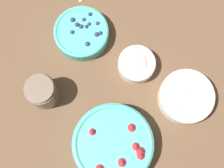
{
  "coord_description": "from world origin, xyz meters",
  "views": [
    {
      "loc": [
        -0.03,
        0.21,
        0.98
      ],
      "look_at": [
        0.07,
        0.03,
        0.05
      ],
      "focal_mm": 50.0,
      "sensor_mm": 36.0,
      "label": 1
    }
  ],
  "objects": [
    {
      "name": "bowl_blueberries",
      "position": [
        0.25,
        -0.08,
        0.03
      ],
      "size": [
        0.18,
        0.18,
        0.05
      ],
      "color": "#47AD9E",
      "rests_on": "ground_plane"
    },
    {
      "name": "ground_plane",
      "position": [
        0.0,
        0.0,
        0.0
      ],
      "size": [
        4.0,
        4.0,
        0.0
      ],
      "primitive_type": "plane",
      "color": "brown"
    },
    {
      "name": "bowl_bananas",
      "position": [
        -0.14,
        -0.05,
        0.03
      ],
      "size": [
        0.17,
        0.17,
        0.05
      ],
      "color": "white",
      "rests_on": "ground_plane"
    },
    {
      "name": "bowl_cream",
      "position": [
        0.04,
        -0.07,
        0.03
      ],
      "size": [
        0.12,
        0.12,
        0.06
      ],
      "color": "silver",
      "rests_on": "ground_plane"
    },
    {
      "name": "bowl_strawberries",
      "position": [
        -0.02,
        0.18,
        0.04
      ],
      "size": [
        0.24,
        0.24,
        0.09
      ],
      "color": "#47AD9E",
      "rests_on": "ground_plane"
    },
    {
      "name": "jar_chocolate",
      "position": [
        0.24,
        0.15,
        0.05
      ],
      "size": [
        0.09,
        0.09,
        0.1
      ],
      "color": "brown",
      "rests_on": "ground_plane"
    }
  ]
}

